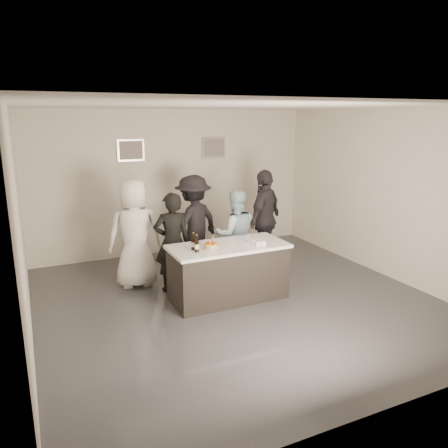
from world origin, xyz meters
The scene contains 19 objects.
floor centered at (0.00, 0.00, 0.00)m, with size 6.00×6.00×0.00m, color #3D3D42.
ceiling centered at (0.00, 0.00, 3.00)m, with size 6.00×6.00×0.00m, color white.
wall_back centered at (0.00, 3.00, 1.50)m, with size 6.00×0.04×3.00m, color silver.
wall_front centered at (0.00, -3.00, 1.50)m, with size 6.00×0.04×3.00m, color silver.
wall_left centered at (-3.00, 0.00, 1.50)m, with size 0.04×6.00×3.00m, color silver.
wall_right centered at (3.00, 0.00, 1.50)m, with size 0.04×6.00×3.00m, color silver.
picture_left centered at (-0.90, 2.97, 2.20)m, with size 0.54×0.04×0.44m, color #B2B2B7.
picture_right centered at (0.90, 2.97, 2.20)m, with size 0.54×0.04×0.44m, color #B2B2B7.
bar_counter centered at (-0.09, 0.15, 0.45)m, with size 1.86×0.86×0.90m, color white.
cake centered at (-0.42, 0.08, 0.94)m, with size 0.21×0.21×0.07m, color yellow.
beer_bottle_a centered at (-0.68, 0.14, 1.03)m, with size 0.07×0.07×0.26m, color black.
beer_bottle_b centered at (-0.67, 0.02, 1.03)m, with size 0.07×0.07×0.26m, color black.
tumbler_cluster centered at (0.35, 0.06, 0.94)m, with size 0.19×0.40×0.08m, color gold.
candles centered at (-0.43, -0.11, 0.90)m, with size 0.24×0.08×0.01m, color pink.
person_main_black centered at (-0.77, 0.87, 0.84)m, with size 0.61×0.40×1.67m, color black.
person_main_blue centered at (0.46, 1.00, 0.80)m, with size 0.78×0.61×1.60m, color silver.
person_guest_left centered at (-1.28, 1.32, 0.93)m, with size 0.91×0.59×1.86m, color white.
person_guest_right centered at (1.23, 1.30, 0.95)m, with size 1.11×0.46×1.89m, color #2C272E.
person_guest_back centered at (-0.08, 1.68, 0.91)m, with size 1.17×0.67×1.81m, color black.
Camera 1 is at (-2.90, -5.76, 2.87)m, focal length 35.00 mm.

